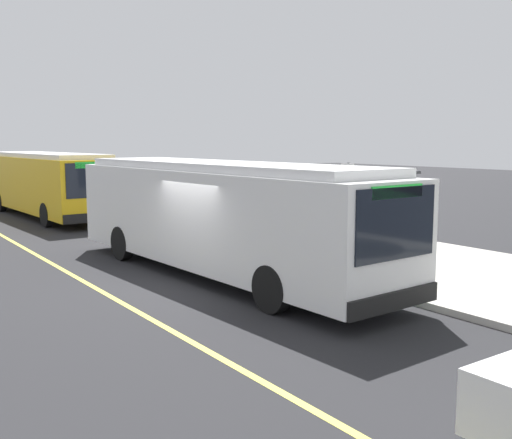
# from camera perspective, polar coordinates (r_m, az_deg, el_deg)

# --- Properties ---
(ground_plane) EXTENTS (120.00, 120.00, 0.00)m
(ground_plane) POSITION_cam_1_polar(r_m,az_deg,el_deg) (14.76, -5.47, -6.20)
(ground_plane) COLOR #232326
(sidewalk_curb) EXTENTS (44.00, 6.40, 0.15)m
(sidewalk_curb) POSITION_cam_1_polar(r_m,az_deg,el_deg) (18.39, 11.04, -3.34)
(sidewalk_curb) COLOR #B7B2A8
(sidewalk_curb) RESTS_ON ground_plane
(lane_stripe_center) EXTENTS (36.00, 0.14, 0.01)m
(lane_stripe_center) POSITION_cam_1_polar(r_m,az_deg,el_deg) (13.84, -13.47, -7.28)
(lane_stripe_center) COLOR #E0D64C
(lane_stripe_center) RESTS_ON ground_plane
(transit_bus_main) EXTENTS (11.59, 3.11, 2.95)m
(transit_bus_main) POSITION_cam_1_polar(r_m,az_deg,el_deg) (15.49, -3.39, 0.55)
(transit_bus_main) COLOR white
(transit_bus_main) RESTS_ON ground_plane
(transit_bus_second) EXTENTS (11.41, 3.01, 2.95)m
(transit_bus_second) POSITION_cam_1_polar(r_m,az_deg,el_deg) (29.33, -19.37, 3.41)
(transit_bus_second) COLOR gold
(transit_bus_second) RESTS_ON ground_plane
(bus_shelter) EXTENTS (2.90, 1.60, 2.48)m
(bus_shelter) POSITION_cam_1_polar(r_m,az_deg,el_deg) (18.56, 10.22, 2.53)
(bus_shelter) COLOR #333338
(bus_shelter) RESTS_ON sidewalk_curb
(waiting_bench) EXTENTS (1.60, 0.48, 0.95)m
(waiting_bench) POSITION_cam_1_polar(r_m,az_deg,el_deg) (18.48, 11.07, -1.53)
(waiting_bench) COLOR brown
(waiting_bench) RESTS_ON sidewalk_curb
(route_sign_post) EXTENTS (0.44, 0.08, 2.80)m
(route_sign_post) POSITION_cam_1_polar(r_m,az_deg,el_deg) (15.24, 8.71, 1.65)
(route_sign_post) COLOR #333338
(route_sign_post) RESTS_ON sidewalk_curb
(pedestrian_commuter) EXTENTS (0.24, 0.40, 1.69)m
(pedestrian_commuter) POSITION_cam_1_polar(r_m,az_deg,el_deg) (15.71, 13.32, -1.38)
(pedestrian_commuter) COLOR #282D47
(pedestrian_commuter) RESTS_ON sidewalk_curb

